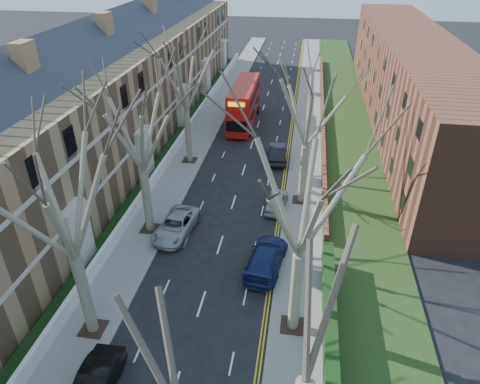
% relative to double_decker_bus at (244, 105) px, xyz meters
% --- Properties ---
extents(pavement_left, '(3.00, 102.00, 0.12)m').
position_rel_double_decker_bus_xyz_m(pavement_left, '(-4.21, -0.11, -2.26)').
color(pavement_left, slate).
rests_on(pavement_left, ground).
extents(pavement_right, '(3.00, 102.00, 0.12)m').
position_rel_double_decker_bus_xyz_m(pavement_right, '(7.79, -0.11, -2.26)').
color(pavement_right, slate).
rests_on(pavement_right, ground).
extents(terrace_left, '(9.70, 78.00, 13.60)m').
position_rel_double_decker_bus_xyz_m(terrace_left, '(-11.85, -8.11, 3.21)').
color(terrace_left, '#99754E').
rests_on(terrace_left, ground).
extents(flats_right, '(13.97, 54.00, 10.00)m').
position_rel_double_decker_bus_xyz_m(flats_right, '(19.25, 3.89, 2.66)').
color(flats_right, brown).
rests_on(flats_right, ground).
extents(front_wall_left, '(0.30, 78.00, 1.00)m').
position_rel_double_decker_bus_xyz_m(front_wall_left, '(-5.86, -8.11, -1.70)').
color(front_wall_left, white).
rests_on(front_wall_left, ground).
extents(grass_verge_right, '(6.00, 102.00, 0.06)m').
position_rel_double_decker_bus_xyz_m(grass_verge_right, '(12.29, -0.11, -2.17)').
color(grass_verge_right, '#213814').
rests_on(grass_verge_right, ground).
extents(tree_left_mid, '(10.50, 10.50, 14.71)m').
position_rel_double_decker_bus_xyz_m(tree_left_mid, '(-3.91, -33.11, 7.24)').
color(tree_left_mid, '#665F48').
rests_on(tree_left_mid, ground).
extents(tree_left_far, '(10.15, 10.15, 14.22)m').
position_rel_double_decker_bus_xyz_m(tree_left_far, '(-3.91, -23.11, 6.92)').
color(tree_left_far, '#665F48').
rests_on(tree_left_far, ground).
extents(tree_left_dist, '(10.50, 10.50, 14.71)m').
position_rel_double_decker_bus_xyz_m(tree_left_dist, '(-3.91, -11.11, 7.24)').
color(tree_left_dist, '#665F48').
rests_on(tree_left_dist, ground).
extents(tree_right_mid, '(10.50, 10.50, 14.71)m').
position_rel_double_decker_bus_xyz_m(tree_right_mid, '(7.49, -31.11, 7.24)').
color(tree_right_mid, '#665F48').
rests_on(tree_right_mid, ground).
extents(tree_right_far, '(10.15, 10.15, 14.22)m').
position_rel_double_decker_bus_xyz_m(tree_right_far, '(7.49, -17.11, 6.92)').
color(tree_right_far, '#665F48').
rests_on(tree_right_far, ground).
extents(double_decker_bus, '(2.90, 11.29, 4.71)m').
position_rel_double_decker_bus_xyz_m(double_decker_bus, '(0.00, 0.00, 0.00)').
color(double_decker_bus, '#B0110C').
rests_on(double_decker_bus, ground).
extents(car_left_far, '(2.94, 5.42, 1.44)m').
position_rel_double_decker_bus_xyz_m(car_left_far, '(-1.80, -23.21, -1.60)').
color(car_left_far, '#9E9FA3').
rests_on(car_left_far, ground).
extents(car_right_near, '(2.98, 5.79, 1.61)m').
position_rel_double_decker_bus_xyz_m(car_right_near, '(5.40, -26.05, -1.52)').
color(car_right_near, navy).
rests_on(car_right_near, ground).
extents(car_right_mid, '(1.92, 4.16, 1.38)m').
position_rel_double_decker_bus_xyz_m(car_right_mid, '(5.49, -18.45, -1.63)').
color(car_right_mid, '#9E9FA7').
rests_on(car_right_mid, ground).
extents(car_right_far, '(2.07, 4.96, 1.59)m').
position_rel_double_decker_bus_xyz_m(car_right_far, '(4.84, -9.45, -1.52)').
color(car_right_far, black).
rests_on(car_right_far, ground).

